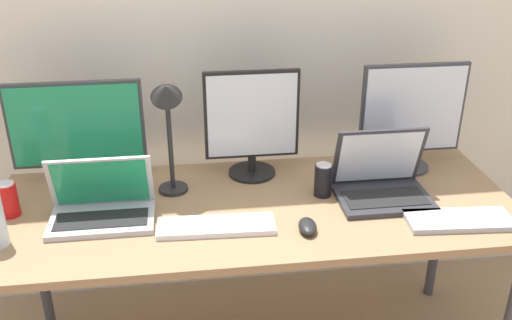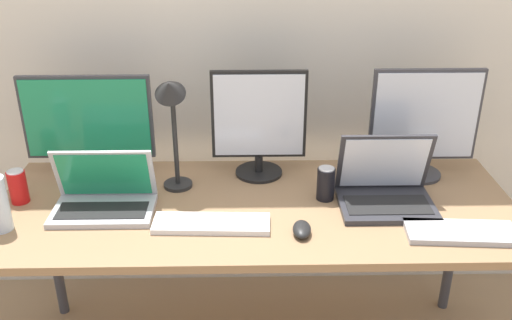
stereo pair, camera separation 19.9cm
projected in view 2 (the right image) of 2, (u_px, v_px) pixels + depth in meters
The scene contains 13 objects.
wall_back at pixel (253, 16), 2.36m from camera, with size 7.00×0.08×2.60m, color silver.
work_desk at pixel (256, 218), 2.10m from camera, with size 1.89×0.74×0.74m.
monitor_left at pixel (88, 124), 2.18m from camera, with size 0.50×0.19×0.42m.
monitor_center at pixel (259, 123), 2.20m from camera, with size 0.37×0.19×0.43m.
monitor_right at pixel (424, 122), 2.18m from camera, with size 0.42×0.18×0.44m.
laptop_silver at pixel (104, 197), 2.02m from camera, with size 0.35×0.22×0.22m.
laptop_secondary at pixel (385, 189), 2.06m from camera, with size 0.34×0.25×0.26m.
keyboard_main at pixel (212, 224), 1.93m from camera, with size 0.40×0.12×0.02m, color white.
keyboard_aux at pixel (461, 232), 1.89m from camera, with size 0.36×0.14×0.02m, color #B2B2B7.
mouse_by_keyboard at pixel (302, 229), 1.89m from camera, with size 0.06×0.11×0.03m, color black.
soda_can_near_keyboard at pixel (18, 187), 2.06m from camera, with size 0.07×0.07×0.13m.
soda_can_by_laptop at pixel (326, 184), 2.08m from camera, with size 0.07×0.07×0.13m.
desk_lamp at pixel (172, 112), 2.02m from camera, with size 0.11×0.18×0.47m.
Camera 2 is at (-0.04, -1.80, 1.78)m, focal length 40.00 mm.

